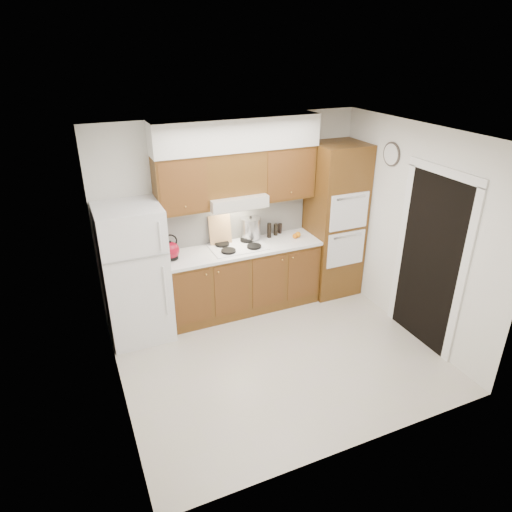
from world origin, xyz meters
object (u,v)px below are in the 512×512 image
Objects in this scene: oven_cabinet at (334,221)px; kettle at (171,250)px; stock_pot at (251,228)px; fridge at (135,274)px.

oven_cabinet reaches higher than kettle.
kettle is (-2.37, 0.02, -0.04)m from oven_cabinet.
kettle is 0.80× the size of stock_pot.
stock_pot reaches higher than kettle.
fridge is 0.78× the size of oven_cabinet.
oven_cabinet is (2.85, 0.03, 0.24)m from fridge.
oven_cabinet is at bearing -21.52° from kettle.
oven_cabinet is 7.90× the size of stock_pot.
fridge is at bearing -179.30° from oven_cabinet.
stock_pot is at bearing 8.25° from fridge.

